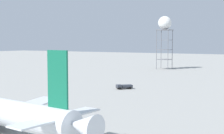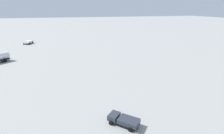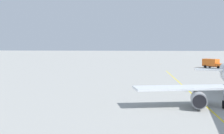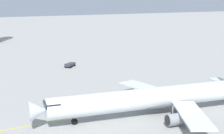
% 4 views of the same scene
% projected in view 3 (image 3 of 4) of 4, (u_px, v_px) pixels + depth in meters
% --- Properties ---
extents(catering_truck_truck, '(7.71, 7.10, 3.10)m').
position_uv_depth(catering_truck_truck, '(212.00, 63.00, 114.40)').
color(catering_truck_truck, '#232326').
rests_on(catering_truck_truck, ground_plane).
extents(taxiway_centreline, '(128.26, 3.31, 0.01)m').
position_uv_depth(taxiway_centreline, '(219.00, 117.00, 39.50)').
color(taxiway_centreline, yellow).
rests_on(taxiway_centreline, ground_plane).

